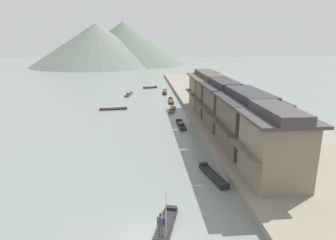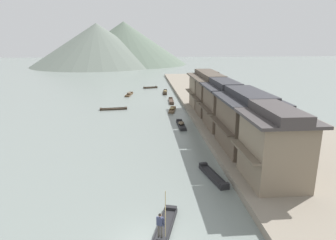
# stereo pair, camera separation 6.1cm
# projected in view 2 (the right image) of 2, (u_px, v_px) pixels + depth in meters

# --- Properties ---
(riverbank_right) EXTENTS (18.00, 110.00, 0.62)m
(riverbank_right) POSITION_uv_depth(u_px,v_px,m) (245.00, 113.00, 47.62)
(riverbank_right) COLOR gray
(riverbank_right) RESTS_ON ground
(boat_foreground_poled) EXTENTS (2.12, 4.62, 0.41)m
(boat_foreground_poled) POSITION_uv_depth(u_px,v_px,m) (165.00, 228.00, 18.81)
(boat_foreground_poled) COLOR #232326
(boat_foreground_poled) RESTS_ON ground
(boatman_person) EXTENTS (0.55, 0.35, 3.04)m
(boatman_person) POSITION_uv_depth(u_px,v_px,m) (160.00, 222.00, 17.25)
(boatman_person) COLOR black
(boatman_person) RESTS_ON boat_foreground_poled
(boat_moored_nearest) EXTENTS (1.06, 5.10, 0.56)m
(boat_moored_nearest) POSITION_uv_depth(u_px,v_px,m) (171.00, 101.00, 57.47)
(boat_moored_nearest) COLOR #423328
(boat_moored_nearest) RESTS_ON ground
(boat_moored_second) EXTENTS (1.77, 4.72, 0.54)m
(boat_moored_second) POSITION_uv_depth(u_px,v_px,m) (213.00, 176.00, 25.88)
(boat_moored_second) COLOR #232326
(boat_moored_second) RESTS_ON ground
(boat_moored_third) EXTENTS (4.74, 1.46, 0.36)m
(boat_moored_third) POSITION_uv_depth(u_px,v_px,m) (114.00, 109.00, 51.32)
(boat_moored_third) COLOR #33281E
(boat_moored_third) RESTS_ON ground
(boat_moored_far) EXTENTS (1.70, 4.89, 0.66)m
(boat_moored_far) POSITION_uv_depth(u_px,v_px,m) (129.00, 94.00, 64.80)
(boat_moored_far) COLOR brown
(boat_moored_far) RESTS_ON ground
(boat_midriver_drifting) EXTENTS (0.95, 4.85, 0.66)m
(boat_midriver_drifting) POSITION_uv_depth(u_px,v_px,m) (181.00, 125.00, 41.48)
(boat_midriver_drifting) COLOR #232326
(boat_midriver_drifting) RESTS_ON ground
(boat_midriver_upstream) EXTENTS (3.62, 1.97, 0.40)m
(boat_midriver_upstream) POSITION_uv_depth(u_px,v_px,m) (150.00, 88.00, 74.29)
(boat_midriver_upstream) COLOR #33281E
(boat_midriver_upstream) RESTS_ON ground
(boat_upstream_distant) EXTENTS (1.73, 4.31, 0.66)m
(boat_upstream_distant) POSITION_uv_depth(u_px,v_px,m) (172.00, 109.00, 50.48)
(boat_upstream_distant) COLOR brown
(boat_upstream_distant) RESTS_ON ground
(boat_crossing_west) EXTENTS (1.30, 4.99, 0.71)m
(boat_crossing_west) POSITION_uv_depth(u_px,v_px,m) (165.00, 92.00, 67.03)
(boat_crossing_west) COLOR #33281E
(boat_crossing_west) RESTS_ON ground
(house_waterfront_nearest) EXTENTS (5.29, 6.31, 6.14)m
(house_waterfront_nearest) POSITION_uv_depth(u_px,v_px,m) (275.00, 146.00, 23.38)
(house_waterfront_nearest) COLOR #7F705B
(house_waterfront_nearest) RESTS_ON riverbank_right
(house_waterfront_second) EXTENTS (6.02, 8.07, 6.14)m
(house_waterfront_second) POSITION_uv_depth(u_px,v_px,m) (247.00, 121.00, 30.47)
(house_waterfront_second) COLOR brown
(house_waterfront_second) RESTS_ON riverbank_right
(house_waterfront_tall) EXTENTS (5.42, 7.07, 6.14)m
(house_waterfront_tall) POSITION_uv_depth(u_px,v_px,m) (224.00, 105.00, 38.18)
(house_waterfront_tall) COLOR brown
(house_waterfront_tall) RESTS_ON riverbank_right
(house_waterfront_narrow) EXTENTS (5.57, 5.54, 6.14)m
(house_waterfront_narrow) POSITION_uv_depth(u_px,v_px,m) (213.00, 95.00, 44.68)
(house_waterfront_narrow) COLOR brown
(house_waterfront_narrow) RESTS_ON riverbank_right
(house_waterfront_far) EXTENTS (5.95, 6.39, 6.14)m
(house_waterfront_far) POSITION_uv_depth(u_px,v_px,m) (206.00, 89.00, 50.45)
(house_waterfront_far) COLOR #7F705B
(house_waterfront_far) RESTS_ON riverbank_right
(hill_far_west) EXTENTS (60.37, 60.37, 19.21)m
(hill_far_west) POSITION_uv_depth(u_px,v_px,m) (97.00, 45.00, 136.81)
(hill_far_west) COLOR slate
(hill_far_west) RESTS_ON ground
(hill_far_centre) EXTENTS (61.76, 61.76, 20.49)m
(hill_far_centre) POSITION_uv_depth(u_px,v_px,m) (124.00, 43.00, 146.30)
(hill_far_centre) COLOR #5B6B5B
(hill_far_centre) RESTS_ON ground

